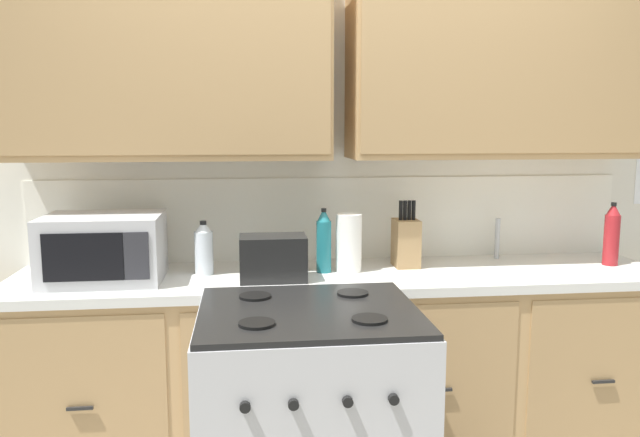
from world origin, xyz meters
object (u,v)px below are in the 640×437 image
at_px(toaster, 273,258).
at_px(knife_block, 406,242).
at_px(stove_range, 309,437).
at_px(paper_towel_roll, 349,243).
at_px(bottle_clear, 204,248).
at_px(bottle_red, 612,235).
at_px(bottle_teal, 324,241).
at_px(microwave, 104,248).

bearing_deg(toaster, knife_block, 16.62).
relative_size(stove_range, toaster, 3.39).
distance_m(toaster, paper_towel_roll, 0.37).
distance_m(stove_range, bottle_clear, 0.96).
bearing_deg(knife_block, bottle_red, -4.89).
distance_m(stove_range, toaster, 0.76).
bearing_deg(paper_towel_roll, knife_block, 12.64).
height_order(knife_block, bottle_teal, knife_block).
relative_size(stove_range, bottle_teal, 3.30).
height_order(paper_towel_roll, bottle_clear, paper_towel_roll).
relative_size(microwave, toaster, 1.71).
xyz_separation_m(microwave, knife_block, (1.33, 0.12, -0.02)).
bearing_deg(knife_block, stove_range, -126.22).
xyz_separation_m(stove_range, bottle_clear, (-0.39, 0.67, 0.56)).
bearing_deg(bottle_red, bottle_clear, 178.93).
relative_size(bottle_red, bottle_clear, 1.25).
xyz_separation_m(knife_block, bottle_teal, (-0.39, -0.07, 0.03)).
height_order(toaster, knife_block, knife_block).
bearing_deg(toaster, microwave, 174.47).
bearing_deg(knife_block, bottle_teal, -170.20).
height_order(stove_range, knife_block, knife_block).
distance_m(stove_range, paper_towel_roll, 0.90).
distance_m(microwave, paper_towel_roll, 1.05).
bearing_deg(bottle_red, stove_range, -156.89).
relative_size(stove_range, knife_block, 3.06).
distance_m(toaster, knife_block, 0.65).
bearing_deg(bottle_red, bottle_teal, 179.38).
height_order(bottle_teal, bottle_clear, bottle_teal).
height_order(knife_block, bottle_clear, knife_block).
distance_m(microwave, knife_block, 1.33).
height_order(paper_towel_roll, bottle_teal, bottle_teal).
bearing_deg(bottle_teal, microwave, -176.93).
height_order(stove_range, bottle_clear, bottle_clear).
bearing_deg(bottle_teal, bottle_red, -0.62).
distance_m(knife_block, bottle_teal, 0.40).
bearing_deg(toaster, bottle_red, 3.74).
height_order(knife_block, bottle_red, knife_block).
xyz_separation_m(paper_towel_roll, bottle_clear, (-0.64, 0.02, -0.01)).
relative_size(microwave, bottle_red, 1.62).
distance_m(microwave, bottle_clear, 0.41).
xyz_separation_m(microwave, bottle_teal, (0.94, 0.05, 0.00)).
bearing_deg(knife_block, microwave, -174.93).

